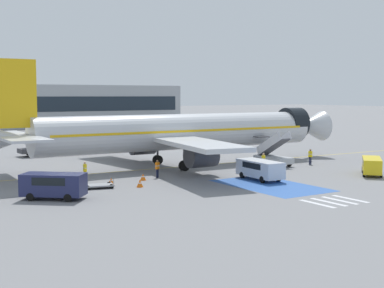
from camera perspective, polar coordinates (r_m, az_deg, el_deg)
ground_plane at (r=61.33m, az=-0.68°, el=-2.40°), size 600.00×600.00×0.00m
apron_leadline_yellow at (r=61.22m, az=-0.96°, el=-2.41°), size 78.40×1.79×0.01m
apron_stand_patch_blue at (r=48.95m, az=8.40°, el=-4.40°), size 6.33×10.82×0.01m
apron_walkway_bar_0 at (r=41.51m, az=13.22°, el=-6.22°), size 0.44×3.60×0.01m
apron_walkway_bar_1 at (r=42.36m, az=14.37°, el=-6.02°), size 0.44×3.60×0.01m
apron_walkway_bar_2 at (r=43.23m, az=15.47°, el=-5.82°), size 0.44×3.60×0.01m
apron_walkway_bar_3 at (r=44.11m, az=16.52°, el=-5.62°), size 0.44×3.60×0.01m
airliner at (r=60.52m, az=-1.47°, el=1.28°), size 44.93×31.72×11.59m
boarding_stairs_forward at (r=62.78m, az=8.64°, el=-1.36°), size 2.30×5.27×4.09m
fuel_tanker at (r=75.26m, az=-14.20°, el=0.17°), size 10.50×2.81×3.41m
service_van_0 at (r=51.93m, az=7.27°, el=-2.56°), size 2.32×5.37×1.87m
service_van_1 at (r=57.68m, az=18.62°, el=-2.09°), size 4.96×4.69×1.74m
service_van_2 at (r=43.32m, az=-14.55°, el=-4.13°), size 5.08×4.70×2.03m
baggage_cart at (r=47.74m, az=-9.95°, el=-4.36°), size 2.87×2.05×0.87m
ground_crew_0 at (r=64.34m, az=12.51°, el=-1.22°), size 0.35×0.48×1.83m
ground_crew_1 at (r=52.93m, az=-3.72°, el=-2.52°), size 0.48×0.37×1.76m
ground_crew_2 at (r=51.71m, az=-11.35°, el=-2.72°), size 0.25×0.43×1.87m
ground_crew_3 at (r=59.09m, az=7.63°, el=-1.71°), size 0.27×0.45×1.81m
traffic_cone_0 at (r=51.51m, az=-5.25°, el=-3.52°), size 0.59×0.59×0.65m
traffic_cone_1 at (r=47.76m, az=-5.58°, el=-4.20°), size 0.61×0.61×0.68m
traffic_cone_2 at (r=49.77m, az=-8.63°, el=-3.90°), size 0.54×0.54×0.60m
terminal_building at (r=140.97m, az=-18.07°, el=3.86°), size 87.86×12.10×10.77m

